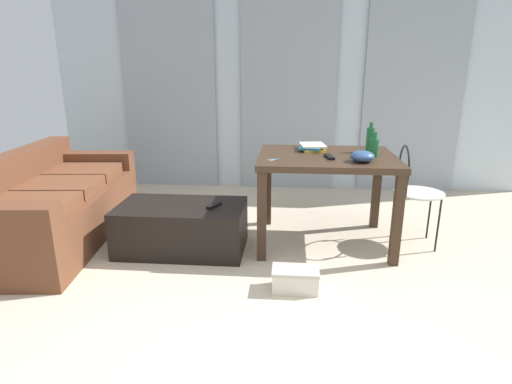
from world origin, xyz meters
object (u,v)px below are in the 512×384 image
object	(u,v)px
coffee_table	(182,227)
bottle_far	(370,139)
tv_remote_on_table	(329,157)
book_stack	(312,147)
craft_table	(326,168)
shoebox	(295,279)
bottle_near	(374,147)
bowl	(362,156)
tv_remote_primary	(214,205)
couch	(51,206)
wire_chair	(411,184)
scissors	(275,159)

from	to	relation	value
coffee_table	bottle_far	size ratio (longest dim) A/B	4.10
bottle_far	tv_remote_on_table	world-z (taller)	bottle_far
book_stack	coffee_table	bearing A→B (deg)	-156.08
craft_table	shoebox	size ratio (longest dim) A/B	3.51
bottle_near	bowl	world-z (taller)	bottle_near
tv_remote_on_table	book_stack	bearing A→B (deg)	99.85
bottle_near	tv_remote_primary	xyz separation A→B (m)	(-1.28, -0.22, -0.46)
couch	wire_chair	world-z (taller)	wire_chair
tv_remote_on_table	shoebox	world-z (taller)	tv_remote_on_table
bottle_far	craft_table	bearing A→B (deg)	-155.82
tv_remote_on_table	tv_remote_primary	bearing A→B (deg)	179.24
bowl	scissors	xyz separation A→B (m)	(-0.67, 0.03, -0.04)
bottle_near	shoebox	distance (m)	1.28
bottle_near	scissors	distance (m)	0.81
tv_remote_primary	craft_table	bearing A→B (deg)	41.51
coffee_table	tv_remote_on_table	bearing A→B (deg)	6.62
couch	craft_table	world-z (taller)	craft_table
bottle_near	bowl	distance (m)	0.23
tv_remote_primary	shoebox	distance (m)	0.94
bowl	tv_remote_primary	xyz separation A→B (m)	(-1.16, -0.03, -0.42)
shoebox	tv_remote_on_table	bearing A→B (deg)	70.65
book_stack	craft_table	bearing A→B (deg)	-62.61
book_stack	tv_remote_primary	bearing A→B (deg)	-148.27
coffee_table	craft_table	distance (m)	1.31
couch	craft_table	size ratio (longest dim) A/B	1.82
bottle_near	shoebox	xyz separation A→B (m)	(-0.62, -0.80, -0.78)
craft_table	book_stack	world-z (taller)	book_stack
shoebox	bowl	bearing A→B (deg)	50.89
coffee_table	scissors	world-z (taller)	scissors
scissors	shoebox	size ratio (longest dim) A/B	0.30
craft_table	bottle_near	world-z (taller)	bottle_near
scissors	shoebox	distance (m)	0.96
book_stack	tv_remote_on_table	world-z (taller)	book_stack
coffee_table	bottle_near	bearing A→B (deg)	7.54
couch	shoebox	xyz separation A→B (m)	(2.15, -0.74, -0.22)
bottle_far	tv_remote_on_table	bearing A→B (deg)	-141.94
couch	coffee_table	distance (m)	1.22
couch	shoebox	size ratio (longest dim) A/B	6.40
bottle_far	tv_remote_primary	xyz separation A→B (m)	(-1.28, -0.44, -0.48)
wire_chair	tv_remote_on_table	size ratio (longest dim) A/B	4.94
craft_table	scissors	distance (m)	0.49
scissors	shoebox	bearing A→B (deg)	-74.58
wire_chair	scissors	bearing A→B (deg)	-168.04
bottle_near	tv_remote_on_table	xyz separation A→B (m)	(-0.36, -0.07, -0.07)
couch	book_stack	world-z (taller)	book_stack
couch	bowl	distance (m)	2.70
wire_chair	bowl	bearing A→B (deg)	-150.22
couch	tv_remote_primary	size ratio (longest dim) A/B	12.80
couch	bowl	size ratio (longest dim) A/B	11.28
bottle_far	couch	bearing A→B (deg)	-174.18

